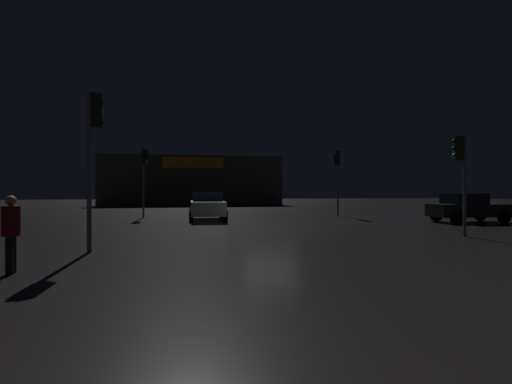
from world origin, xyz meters
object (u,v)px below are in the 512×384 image
object	(u,v)px
traffic_signal_cross_right	(337,167)
car_near	(207,206)
store_building	(192,181)
traffic_signal_cross_left	(93,135)
traffic_signal_opposite	(145,165)
pedestrian	(11,229)
traffic_signal_main	(460,160)
car_far	(468,208)

from	to	relation	value
traffic_signal_cross_right	car_near	bearing A→B (deg)	-167.75
store_building	car_near	distance (m)	26.28
traffic_signal_cross_left	traffic_signal_cross_right	size ratio (longest dim) A/B	1.00
traffic_signal_opposite	pedestrian	world-z (taller)	traffic_signal_opposite
traffic_signal_main	car_near	world-z (taller)	traffic_signal_main
traffic_signal_cross_right	pedestrian	xyz separation A→B (m)	(-13.35, -14.93, -2.32)
traffic_signal_main	traffic_signal_opposite	size ratio (longest dim) A/B	0.85
car_near	pedestrian	size ratio (longest dim) A/B	2.64
pedestrian	traffic_signal_main	bearing A→B (deg)	15.65
pedestrian	traffic_signal_cross_right	bearing A→B (deg)	48.21
pedestrian	store_building	bearing A→B (deg)	83.43
traffic_signal_cross_left	car_far	world-z (taller)	traffic_signal_cross_left
traffic_signal_opposite	traffic_signal_cross_left	size ratio (longest dim) A/B	0.99
traffic_signal_cross_right	car_near	world-z (taller)	traffic_signal_cross_right
traffic_signal_cross_right	traffic_signal_opposite	bearing A→B (deg)	175.21
traffic_signal_main	car_far	size ratio (longest dim) A/B	0.89
traffic_signal_cross_left	car_near	world-z (taller)	traffic_signal_cross_left
store_building	traffic_signal_main	distance (m)	36.59
traffic_signal_opposite	traffic_signal_cross_left	bearing A→B (deg)	-90.21
store_building	traffic_signal_cross_right	distance (m)	25.87
traffic_signal_main	pedestrian	xyz separation A→B (m)	(-13.31, -3.73, -1.89)
traffic_signal_cross_right	pedestrian	bearing A→B (deg)	-131.79
traffic_signal_main	car_near	xyz separation A→B (m)	(-8.60, 9.33, -1.98)
traffic_signal_opposite	traffic_signal_cross_right	distance (m)	12.36
traffic_signal_main	traffic_signal_cross_right	world-z (taller)	traffic_signal_cross_right
store_building	traffic_signal_opposite	distance (m)	23.55
traffic_signal_opposite	traffic_signal_cross_right	xyz separation A→B (m)	(12.32, -1.03, -0.03)
traffic_signal_cross_left	traffic_signal_opposite	bearing A→B (deg)	89.79
traffic_signal_opposite	car_far	bearing A→B (deg)	-22.51
store_building	traffic_signal_cross_right	xyz separation A→B (m)	(8.82, -24.32, 0.32)
store_building	traffic_signal_main	size ratio (longest dim) A/B	5.81
car_far	pedestrian	world-z (taller)	pedestrian
car_near	traffic_signal_opposite	bearing A→B (deg)	141.71
traffic_signal_cross_left	traffic_signal_main	bearing A→B (deg)	5.42
traffic_signal_cross_right	car_far	bearing A→B (deg)	-51.96
store_building	traffic_signal_cross_right	world-z (taller)	store_building
store_building	pedestrian	distance (m)	39.56
store_building	pedestrian	xyz separation A→B (m)	(-4.52, -39.25, -2.00)
store_building	traffic_signal_cross_left	bearing A→B (deg)	-95.52
traffic_signal_main	traffic_signal_cross_left	size ratio (longest dim) A/B	0.85
car_near	car_far	xyz separation A→B (m)	(13.35, -4.15, -0.04)
traffic_signal_cross_left	pedestrian	xyz separation A→B (m)	(-0.98, -2.56, -2.27)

